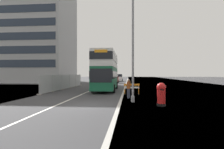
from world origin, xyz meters
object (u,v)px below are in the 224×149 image
object	(u,v)px
car_receding_mid	(115,79)
car_receding_far	(119,78)
double_decker_bus	(106,71)
lamppost_foreground	(133,48)
car_oncoming_near	(97,80)
pedestrian_at_kerb	(129,89)
red_pillar_postbox	(161,93)
roadworks_barrier	(132,88)

from	to	relation	value
car_receding_mid	car_receding_far	distance (m)	9.48
double_decker_bus	lamppost_foreground	bearing A→B (deg)	-71.74
car_oncoming_near	car_receding_mid	size ratio (longest dim) A/B	1.04
lamppost_foreground	car_receding_far	bearing A→B (deg)	94.56
car_receding_mid	pedestrian_at_kerb	xyz separation A→B (m)	(3.65, -29.71, -0.16)
lamppost_foreground	red_pillar_postbox	bearing A→B (deg)	-40.66
roadworks_barrier	car_receding_mid	xyz separation A→B (m)	(-3.97, 26.54, 0.30)
lamppost_foreground	red_pillar_postbox	world-z (taller)	lamppost_foreground
lamppost_foreground	car_receding_far	distance (m)	41.77
car_receding_far	double_decker_bus	bearing A→B (deg)	-90.28
pedestrian_at_kerb	car_oncoming_near	bearing A→B (deg)	106.90
lamppost_foreground	roadworks_barrier	bearing A→B (deg)	90.33
lamppost_foreground	car_receding_far	world-z (taller)	lamppost_foreground
car_receding_far	car_oncoming_near	bearing A→B (deg)	-104.79
lamppost_foreground	pedestrian_at_kerb	world-z (taller)	lamppost_foreground
red_pillar_postbox	lamppost_foreground	bearing A→B (deg)	139.34
lamppost_foreground	car_receding_far	xyz separation A→B (m)	(-3.31, 41.51, -3.28)
red_pillar_postbox	car_receding_far	bearing A→B (deg)	96.96
car_receding_mid	pedestrian_at_kerb	distance (m)	29.93
roadworks_barrier	car_receding_mid	world-z (taller)	car_receding_mid
lamppost_foreground	pedestrian_at_kerb	xyz separation A→B (m)	(-0.35, 2.35, -3.42)
roadworks_barrier	pedestrian_at_kerb	distance (m)	3.19
double_decker_bus	roadworks_barrier	size ratio (longest dim) A/B	6.41
red_pillar_postbox	car_oncoming_near	world-z (taller)	car_oncoming_near
roadworks_barrier	car_receding_mid	bearing A→B (deg)	98.50
double_decker_bus	lamppost_foreground	world-z (taller)	lamppost_foreground
lamppost_foreground	car_receding_mid	world-z (taller)	lamppost_foreground
car_receding_mid	roadworks_barrier	bearing A→B (deg)	-81.50
double_decker_bus	red_pillar_postbox	xyz separation A→B (m)	(5.42, -12.18, -1.83)
roadworks_barrier	car_receding_mid	size ratio (longest dim) A/B	0.44
double_decker_bus	car_receding_mid	world-z (taller)	double_decker_bus
car_receding_far	pedestrian_at_kerb	bearing A→B (deg)	-85.67
red_pillar_postbox	pedestrian_at_kerb	xyz separation A→B (m)	(-2.31, 4.04, -0.00)
roadworks_barrier	car_oncoming_near	xyz separation A→B (m)	(-7.44, 20.26, 0.24)
roadworks_barrier	car_receding_far	bearing A→B (deg)	95.21
lamppost_foreground	car_receding_far	size ratio (longest dim) A/B	2.26
double_decker_bus	lamppost_foreground	distance (m)	11.16
double_decker_bus	roadworks_barrier	xyz separation A→B (m)	(3.43, -4.97, -1.97)
roadworks_barrier	car_oncoming_near	bearing A→B (deg)	110.15
red_pillar_postbox	car_receding_mid	bearing A→B (deg)	100.02
lamppost_foreground	pedestrian_at_kerb	size ratio (longest dim) A/B	5.14
roadworks_barrier	double_decker_bus	bearing A→B (deg)	124.61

